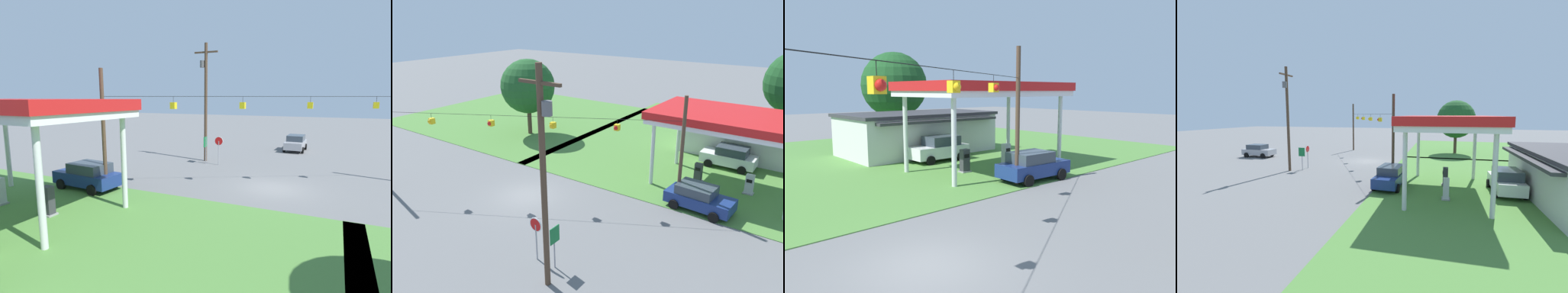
# 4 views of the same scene
# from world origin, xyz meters

# --- Properties ---
(ground_plane) EXTENTS (160.00, 160.00, 0.00)m
(ground_plane) POSITION_xyz_m (0.00, 0.00, 0.00)
(ground_plane) COLOR slate
(grass_verge_station_corner) EXTENTS (36.00, 28.00, 0.04)m
(grass_verge_station_corner) POSITION_xyz_m (13.07, 18.03, 0.02)
(grass_verge_station_corner) COLOR #4C7F38
(grass_verge_station_corner) RESTS_ON ground
(grass_verge_opposite_corner) EXTENTS (24.00, 24.00, 0.04)m
(grass_verge_opposite_corner) POSITION_xyz_m (-16.00, 16.00, 0.02)
(grass_verge_opposite_corner) COLOR #4C7F38
(grass_verge_opposite_corner) RESTS_ON ground
(gas_station_canopy) EXTENTS (10.68, 6.35, 5.72)m
(gas_station_canopy) POSITION_xyz_m (11.07, 9.35, 5.20)
(gas_station_canopy) COLOR silver
(gas_station_canopy) RESTS_ON ground
(gas_station_store) EXTENTS (12.24, 7.13, 3.39)m
(gas_station_store) POSITION_xyz_m (11.28, 18.01, 1.71)
(gas_station_store) COLOR silver
(gas_station_store) RESTS_ON ground
(fuel_pump_near) EXTENTS (0.71, 0.56, 1.51)m
(fuel_pump_near) POSITION_xyz_m (9.20, 9.35, 0.72)
(fuel_pump_near) COLOR gray
(fuel_pump_near) RESTS_ON ground
(fuel_pump_far) EXTENTS (0.71, 0.56, 1.51)m
(fuel_pump_far) POSITION_xyz_m (12.94, 9.35, 0.72)
(fuel_pump_far) COLOR gray
(fuel_pump_far) RESTS_ON ground
(car_at_pumps_front) EXTENTS (4.48, 2.32, 1.71)m
(car_at_pumps_front) POSITION_xyz_m (10.75, 5.05, 0.89)
(car_at_pumps_front) COLOR navy
(car_at_pumps_front) RESTS_ON ground
(car_at_pumps_rear) EXTENTS (4.41, 2.13, 1.87)m
(car_at_pumps_rear) POSITION_xyz_m (10.32, 13.65, 0.96)
(car_at_pumps_rear) COLOR white
(car_at_pumps_rear) RESTS_ON ground
(stop_sign_roadside) EXTENTS (0.80, 0.08, 2.50)m
(stop_sign_roadside) POSITION_xyz_m (5.68, -5.08, 1.81)
(stop_sign_roadside) COLOR #99999E
(stop_sign_roadside) RESTS_ON ground
(route_sign) EXTENTS (0.10, 0.70, 2.40)m
(route_sign) POSITION_xyz_m (6.92, -5.07, 1.71)
(route_sign) COLOR gray
(route_sign) RESTS_ON ground
(utility_pole_main) EXTENTS (2.20, 0.44, 10.56)m
(utility_pole_main) POSITION_xyz_m (7.45, -6.24, 5.88)
(utility_pole_main) COLOR #4C3828
(utility_pole_main) RESTS_ON ground
(signal_span_gantry) EXTENTS (18.95, 10.24, 7.52)m
(signal_span_gantry) POSITION_xyz_m (0.00, -0.01, 4.13)
(signal_span_gantry) COLOR #4C3828
(signal_span_gantry) RESTS_ON ground
(tree_west_verge) EXTENTS (5.58, 5.58, 7.91)m
(tree_west_verge) POSITION_xyz_m (-9.86, 10.96, 5.11)
(tree_west_verge) COLOR #4C3828
(tree_west_verge) RESTS_ON ground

